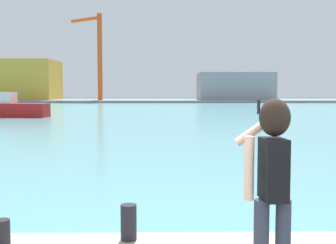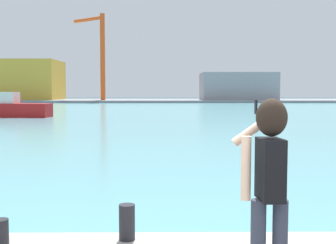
% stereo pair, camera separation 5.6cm
% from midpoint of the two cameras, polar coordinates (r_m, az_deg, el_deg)
% --- Properties ---
extents(ground_plane, '(220.00, 220.00, 0.00)m').
position_cam_midpoint_polar(ground_plane, '(53.54, -0.24, 1.51)').
color(ground_plane, '#334751').
extents(harbor_water, '(140.00, 100.00, 0.02)m').
position_cam_midpoint_polar(harbor_water, '(55.54, -0.27, 1.62)').
color(harbor_water, '#599EA8').
rests_on(harbor_water, ground_plane).
extents(far_shore_dock, '(140.00, 20.00, 0.50)m').
position_cam_midpoint_polar(far_shore_dock, '(95.51, -0.56, 2.79)').
color(far_shore_dock, gray).
rests_on(far_shore_dock, ground_plane).
extents(person_photographer, '(0.53, 0.55, 1.74)m').
position_cam_midpoint_polar(person_photographer, '(4.09, 13.00, -6.48)').
color(person_photographer, '#2D3342').
rests_on(person_photographer, quay_promenade).
extents(harbor_bollard, '(0.19, 0.19, 0.43)m').
position_cam_midpoint_polar(harbor_bollard, '(5.46, -5.45, -12.87)').
color(harbor_bollard, black).
rests_on(harbor_bollard, quay_promenade).
extents(harbor_bollard_2, '(0.18, 0.18, 0.31)m').
position_cam_midpoint_polar(harbor_bollard_2, '(5.62, -21.08, -13.30)').
color(harbor_bollard_2, black).
rests_on(harbor_bollard_2, quay_promenade).
extents(boat_moored, '(6.97, 2.74, 2.27)m').
position_cam_midpoint_polar(boat_moored, '(42.26, -20.04, 1.72)').
color(boat_moored, '#B21919').
rests_on(boat_moored, harbor_water).
extents(warehouse_left, '(15.21, 12.90, 8.49)m').
position_cam_midpoint_polar(warehouse_left, '(101.16, -18.58, 5.20)').
color(warehouse_left, gold).
rests_on(warehouse_left, far_shore_dock).
extents(warehouse_right, '(15.57, 10.71, 5.71)m').
position_cam_midpoint_polar(warehouse_right, '(95.31, 8.66, 4.61)').
color(warehouse_right, gray).
rests_on(warehouse_right, far_shore_dock).
extents(port_crane, '(7.35, 5.96, 17.63)m').
position_cam_midpoint_polar(port_crane, '(92.37, -9.25, 9.27)').
color(port_crane, '#D84C19').
rests_on(port_crane, far_shore_dock).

